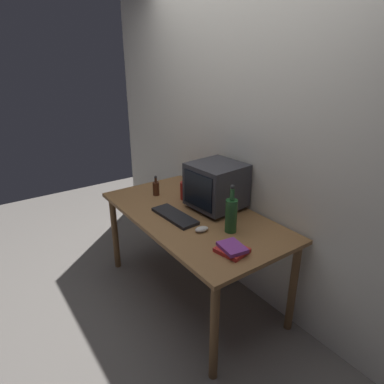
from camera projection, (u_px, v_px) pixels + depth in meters
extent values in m
plane|color=slate|center=(192.00, 293.00, 2.88)|extent=(6.00, 6.00, 0.00)
cube|color=silver|center=(241.00, 143.00, 2.66)|extent=(4.00, 0.08, 2.50)
cube|color=olive|center=(192.00, 215.00, 2.60)|extent=(1.60, 0.84, 0.03)
cylinder|color=brown|center=(115.00, 233.00, 3.11)|extent=(0.06, 0.06, 0.73)
cylinder|color=brown|center=(214.00, 332.00, 1.99)|extent=(0.06, 0.06, 0.73)
cylinder|color=brown|center=(179.00, 214.00, 3.49)|extent=(0.06, 0.06, 0.73)
cylinder|color=brown|center=(293.00, 288.00, 2.38)|extent=(0.06, 0.06, 0.73)
cube|color=#333338|center=(216.00, 206.00, 2.68)|extent=(0.30, 0.26, 0.03)
cube|color=#333338|center=(217.00, 185.00, 2.61)|extent=(0.41, 0.41, 0.34)
cube|color=black|center=(198.00, 191.00, 2.50)|extent=(0.31, 0.03, 0.27)
cube|color=black|center=(175.00, 216.00, 2.53)|extent=(0.43, 0.17, 0.02)
ellipsoid|color=beige|center=(202.00, 229.00, 2.32)|extent=(0.07, 0.11, 0.04)
cylinder|color=#1E4C23|center=(231.00, 216.00, 2.29)|extent=(0.08, 0.08, 0.24)
cylinder|color=#1E4C23|center=(232.00, 194.00, 2.23)|extent=(0.03, 0.03, 0.08)
sphere|color=#262626|center=(233.00, 187.00, 2.21)|extent=(0.03, 0.03, 0.03)
cylinder|color=#472314|center=(156.00, 189.00, 2.92)|extent=(0.06, 0.06, 0.12)
cylinder|color=#472314|center=(156.00, 180.00, 2.89)|extent=(0.02, 0.02, 0.04)
sphere|color=#262626|center=(156.00, 177.00, 2.88)|extent=(0.02, 0.02, 0.02)
cube|color=red|center=(232.00, 250.00, 2.08)|extent=(0.21, 0.19, 0.03)
cube|color=#843893|center=(232.00, 247.00, 2.06)|extent=(0.19, 0.16, 0.02)
cylinder|color=#CC383D|center=(190.00, 186.00, 3.03)|extent=(0.08, 0.08, 0.09)
torus|color=#CC383D|center=(194.00, 187.00, 2.98)|extent=(0.06, 0.01, 0.06)
cylinder|color=#A51E19|center=(185.00, 191.00, 2.83)|extent=(0.09, 0.09, 0.15)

